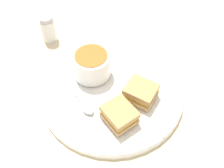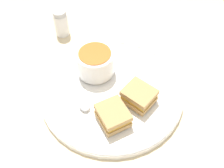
% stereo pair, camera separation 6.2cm
% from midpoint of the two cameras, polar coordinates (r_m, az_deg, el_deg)
% --- Properties ---
extents(ground_plane, '(2.40, 2.40, 0.00)m').
position_cam_midpoint_polar(ground_plane, '(0.64, 2.73, -2.17)').
color(ground_plane, beige).
extents(plate, '(0.34, 0.34, 0.02)m').
position_cam_midpoint_polar(plate, '(0.64, 2.77, -1.64)').
color(plate, white).
rests_on(plate, ground_plane).
extents(soup_bowl, '(0.09, 0.09, 0.06)m').
position_cam_midpoint_polar(soup_bowl, '(0.64, -0.92, 4.64)').
color(soup_bowl, white).
rests_on(soup_bowl, plate).
extents(spoon, '(0.04, 0.11, 0.01)m').
position_cam_midpoint_polar(spoon, '(0.60, -3.44, -4.36)').
color(spoon, silver).
rests_on(spoon, plate).
extents(sandwich_half_near, '(0.07, 0.08, 0.04)m').
position_cam_midpoint_polar(sandwich_half_near, '(0.56, 3.37, -7.04)').
color(sandwich_half_near, tan).
rests_on(sandwich_half_near, plate).
extents(sandwich_half_far, '(0.09, 0.09, 0.04)m').
position_cam_midpoint_polar(sandwich_half_far, '(0.60, 8.82, -2.74)').
color(sandwich_half_far, tan).
rests_on(sandwich_half_far, plate).
extents(salt_shaker, '(0.04, 0.04, 0.08)m').
position_cam_midpoint_polar(salt_shaker, '(0.78, -8.77, 12.86)').
color(salt_shaker, silver).
rests_on(salt_shaker, ground_plane).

